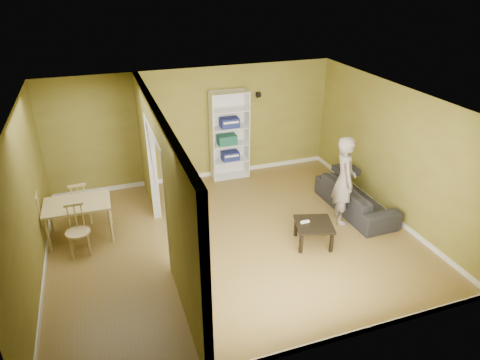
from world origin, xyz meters
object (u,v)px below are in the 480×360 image
at_px(bookshelf, 229,135).
at_px(dining_table, 77,207).
at_px(chair_far, 80,201).
at_px(coffee_table, 314,227).
at_px(sofa, 356,194).
at_px(chair_left, 30,221).
at_px(person, 345,173).
at_px(chair_near, 78,231).

xyz_separation_m(bookshelf, dining_table, (-3.39, -1.61, -0.39)).
bearing_deg(chair_far, coffee_table, 148.27).
height_order(sofa, coffee_table, sofa).
bearing_deg(sofa, dining_table, 80.31).
distance_m(coffee_table, dining_table, 4.28).
relative_size(sofa, chair_far, 2.21).
distance_m(coffee_table, chair_left, 5.01).
bearing_deg(dining_table, sofa, -8.62).
bearing_deg(person, bookshelf, 46.89).
distance_m(person, coffee_table, 1.25).
distance_m(coffee_table, chair_far, 4.49).
xyz_separation_m(sofa, dining_table, (-5.33, 0.81, 0.26)).
relative_size(sofa, person, 0.97).
bearing_deg(chair_near, chair_left, 147.02).
xyz_separation_m(dining_table, chair_near, (-0.03, -0.52, -0.19)).
relative_size(sofa, chair_near, 2.20).
distance_m(sofa, chair_far, 5.49).
xyz_separation_m(coffee_table, dining_table, (-3.96, 1.60, 0.28)).
relative_size(chair_left, chair_near, 1.13).
relative_size(sofa, dining_table, 1.73).
bearing_deg(chair_near, bookshelf, 31.47).
xyz_separation_m(person, coffee_table, (-0.89, -0.55, -0.67)).
bearing_deg(chair_near, sofa, -3.54).
distance_m(sofa, chair_near, 5.37).
xyz_separation_m(bookshelf, chair_far, (-3.37, -1.05, -0.59)).
height_order(sofa, person, person).
bearing_deg(person, coffee_table, 139.74).
xyz_separation_m(chair_near, chair_far, (0.04, 1.08, -0.00)).
bearing_deg(sofa, chair_far, 74.53).
relative_size(person, dining_table, 1.79).
relative_size(person, chair_near, 2.27).
relative_size(person, coffee_table, 3.21).
bearing_deg(dining_table, chair_far, 88.30).
distance_m(person, chair_left, 5.77).
distance_m(bookshelf, chair_left, 4.53).
bearing_deg(chair_far, dining_table, 85.25).
relative_size(bookshelf, dining_table, 1.80).
bearing_deg(chair_near, chair_far, 87.14).
height_order(sofa, chair_near, chair_near).
xyz_separation_m(sofa, person, (-0.48, -0.24, 0.65)).
xyz_separation_m(coffee_table, chair_near, (-3.98, 1.07, 0.09)).
height_order(sofa, chair_left, chair_left).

